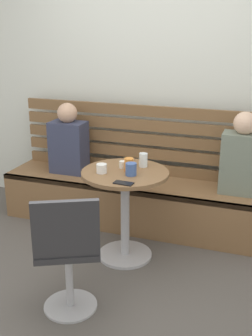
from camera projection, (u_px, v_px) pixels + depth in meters
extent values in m
plane|color=#514C47|center=(93.00, 298.00, 2.94)|extent=(8.00, 8.00, 0.00)
cube|color=silver|center=(160.00, 66.00, 3.94)|extent=(5.20, 0.10, 2.90)
cube|color=brown|center=(144.00, 204.00, 3.94)|extent=(2.70, 0.52, 0.44)
cube|color=brown|center=(136.00, 193.00, 3.66)|extent=(2.70, 0.04, 0.04)
cube|color=brown|center=(152.00, 169.00, 4.07)|extent=(2.65, 0.04, 0.10)
cube|color=brown|center=(152.00, 154.00, 4.02)|extent=(2.65, 0.04, 0.10)
cube|color=brown|center=(153.00, 140.00, 3.97)|extent=(2.65, 0.04, 0.10)
cube|color=brown|center=(153.00, 126.00, 3.93)|extent=(2.65, 0.04, 0.10)
cube|color=brown|center=(153.00, 111.00, 3.88)|extent=(2.65, 0.04, 0.10)
cylinder|color=#ADADB2|center=(125.00, 254.00, 3.47)|extent=(0.44, 0.44, 0.02)
cylinder|color=#ADADB2|center=(125.00, 215.00, 3.36)|extent=(0.07, 0.07, 0.69)
cylinder|color=brown|center=(125.00, 173.00, 3.24)|extent=(0.68, 0.68, 0.03)
cylinder|color=#ADADB2|center=(71.00, 305.00, 2.85)|extent=(0.36, 0.36, 0.02)
cylinder|color=#ADADB2|center=(69.00, 278.00, 2.78)|extent=(0.05, 0.05, 0.45)
cube|color=#232326|center=(68.00, 245.00, 2.70)|extent=(0.54, 0.54, 0.04)
cube|color=#232326|center=(66.00, 229.00, 2.47)|extent=(0.38, 0.21, 0.36)
cube|color=slate|center=(241.00, 163.00, 3.55)|extent=(0.34, 0.22, 0.52)
sphere|color=#DBB293|center=(245.00, 123.00, 3.44)|extent=(0.19, 0.19, 0.19)
cube|color=#333851|center=(69.00, 147.00, 4.06)|extent=(0.34, 0.22, 0.50)
sphere|color=tan|center=(67.00, 113.00, 3.95)|extent=(0.19, 0.19, 0.19)
cylinder|color=white|center=(143.00, 160.00, 3.33)|extent=(0.07, 0.07, 0.11)
cylinder|color=#3D5B9E|center=(131.00, 169.00, 3.14)|extent=(0.08, 0.08, 0.09)
cylinder|color=silver|center=(123.00, 164.00, 3.31)|extent=(0.06, 0.06, 0.05)
cylinder|color=orange|center=(129.00, 164.00, 3.24)|extent=(0.07, 0.07, 0.10)
cylinder|color=white|center=(102.00, 168.00, 3.20)|extent=(0.08, 0.08, 0.07)
cube|color=black|center=(124.00, 183.00, 2.99)|extent=(0.15, 0.08, 0.01)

